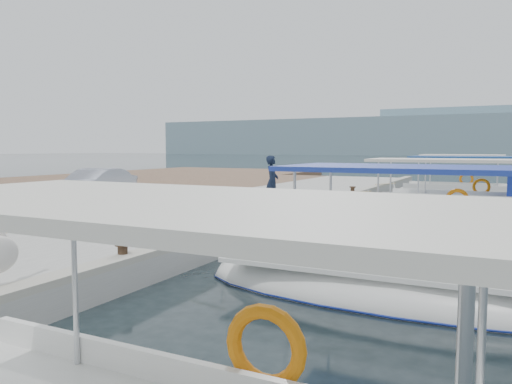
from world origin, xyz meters
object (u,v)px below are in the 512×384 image
Objects in this scene: fishing_caique_b at (408,290)px; fishing_caique_d at (474,210)px; fishing_caique_e at (458,198)px; fishing_caique_c at (442,233)px; fisherman at (272,181)px; parked_car at (94,185)px.

fishing_caique_d is (0.36, 11.99, 0.06)m from fishing_caique_b.
fishing_caique_c is at bearing -87.39° from fishing_caique_e.
fisherman is 0.46× the size of parked_car.
parked_car is at bearing -134.54° from fishing_caique_e.
fishing_caique_b and fishing_caique_e have the same top height.
fishing_caique_e is (-0.66, 17.31, 0.00)m from fishing_caique_b.
fishing_caique_c is 12.32m from parked_car.
fisherman is at bearing 129.45° from fishing_caique_b.
fishing_caique_c is 5.88m from fisherman.
fishing_caique_d is 7.99m from fisherman.
fishing_caique_b is 1.96× the size of parked_car.
fisherman reaches higher than fishing_caique_e.
fishing_caique_c is at bearing 91.45° from fishing_caique_b.
fishing_caique_e is 1.61× the size of parked_car.
fisherman is (-6.20, -4.89, 1.21)m from fishing_caique_d.
fishing_caique_c is (-0.16, 6.26, 0.00)m from fishing_caique_b.
fisherman reaches higher than fishing_caique_b.
fishing_caique_c is 1.16× the size of fishing_caique_e.
fishing_caique_b is 6.27m from fishing_caique_c.
fishing_caique_b is at bearing -31.36° from parked_car.
parked_car is at bearing -152.61° from fishing_caique_d.
fisherman is at bearing 171.63° from fishing_caique_c.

